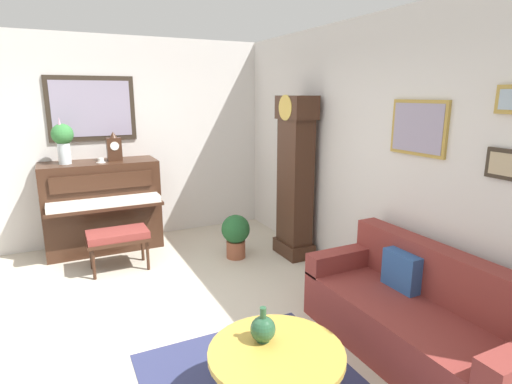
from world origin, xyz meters
name	(u,v)px	position (x,y,z in m)	size (l,w,h in m)	color
ground_plane	(143,335)	(0.00, 0.00, -0.05)	(6.40, 6.00, 0.10)	beige
wall_left	(98,141)	(-2.60, 0.00, 1.41)	(0.13, 4.90, 2.80)	silver
wall_back	(365,156)	(0.01, 2.40, 1.40)	(5.30, 0.13, 2.80)	silver
piano	(103,206)	(-2.23, -0.05, 0.60)	(0.87, 1.44, 1.19)	#3D2316
piano_bench	(118,237)	(-1.44, 0.02, 0.41)	(0.42, 0.70, 0.48)	#3D2316
grandfather_clock	(295,182)	(-0.93, 2.12, 0.96)	(0.52, 0.34, 2.03)	#3D2316
couch	(419,318)	(1.31, 1.92, 0.31)	(1.90, 0.80, 0.84)	maroon
coffee_table	(276,355)	(1.35, 0.61, 0.41)	(0.88, 0.88, 0.45)	gold
mantel_clock	(114,148)	(-2.23, 0.16, 1.36)	(0.13, 0.18, 0.38)	#3D2316
flower_vase	(63,139)	(-2.23, -0.44, 1.50)	(0.26, 0.26, 0.58)	silver
teacup	(101,161)	(-2.13, -0.03, 1.21)	(0.12, 0.12, 0.06)	white
green_jug	(263,329)	(1.22, 0.58, 0.53)	(0.17, 0.17, 0.24)	#234C33
potted_plant	(236,233)	(-1.17, 1.41, 0.32)	(0.36, 0.36, 0.56)	#935138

